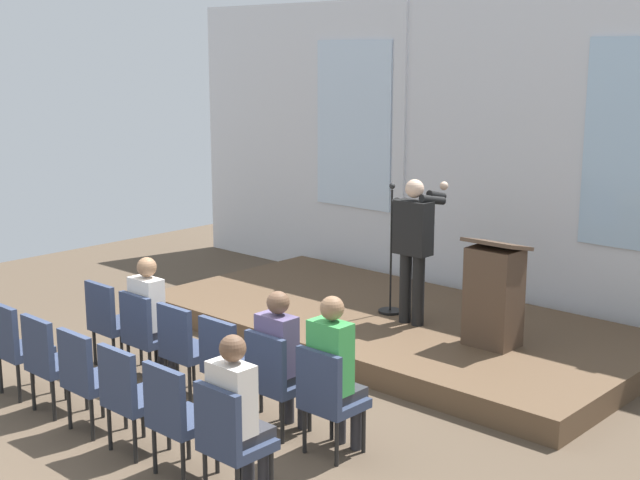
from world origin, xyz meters
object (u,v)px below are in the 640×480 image
(chair_r1_c1, at_px, (50,358))
(audience_r1_c5, at_px, (238,409))
(chair_r0_c4, at_px, (275,377))
(audience_r0_c1, at_px, (151,312))
(chair_r1_c3, at_px, (130,393))
(chair_r1_c0, at_px, (16,343))
(audience_r0_c5, at_px, (334,367))
(lectern, at_px, (494,294))
(chair_r0_c5, at_px, (328,395))
(audience_r0_c4, at_px, (281,354))
(chair_r0_c1, at_px, (146,331))
(chair_r1_c5, at_px, (230,436))
(chair_r1_c2, at_px, (88,374))
(chair_r0_c0, at_px, (110,319))
(chair_r0_c3, at_px, (227,360))
(chair_r1_c4, at_px, (177,413))
(speaker, at_px, (414,241))
(mic_stand, at_px, (390,285))
(chair_r0_c2, at_px, (184,345))

(chair_r1_c1, distance_m, audience_r1_c5, 2.50)
(chair_r0_c4, relative_size, chair_r1_c1, 1.00)
(audience_r0_c1, relative_size, chair_r1_c3, 1.38)
(chair_r1_c0, relative_size, chair_r1_c1, 1.00)
(audience_r0_c1, distance_m, audience_r0_c5, 2.49)
(chair_r1_c1, bearing_deg, lectern, 57.87)
(lectern, bearing_deg, chair_r0_c5, -87.61)
(audience_r0_c4, relative_size, audience_r0_c5, 0.95)
(chair_r0_c1, xyz_separation_m, audience_r0_c1, (0.00, 0.08, 0.19))
(audience_r1_c5, bearing_deg, chair_r1_c5, -90.00)
(chair_r0_c5, height_order, chair_r1_c1, same)
(chair_r0_c1, bearing_deg, chair_r1_c2, -59.92)
(chair_r0_c0, distance_m, chair_r0_c5, 3.11)
(chair_r1_c0, relative_size, audience_r1_c5, 0.72)
(chair_r1_c3, relative_size, chair_r1_c5, 1.00)
(chair_r0_c4, height_order, chair_r1_c5, same)
(chair_r0_c0, height_order, audience_r0_c1, audience_r0_c1)
(chair_r1_c3, distance_m, chair_r1_c5, 1.24)
(audience_r0_c4, distance_m, audience_r1_c5, 1.24)
(chair_r0_c3, bearing_deg, chair_r1_c4, -59.92)
(chair_r1_c5, bearing_deg, chair_r0_c4, 120.08)
(chair_r0_c5, height_order, chair_r1_c5, same)
(chair_r0_c4, bearing_deg, audience_r1_c5, -57.90)
(speaker, bearing_deg, lectern, -2.44)
(chair_r1_c0, xyz_separation_m, chair_r1_c2, (1.24, 0.00, 0.00))
(chair_r1_c0, bearing_deg, chair_r1_c3, 0.00)
(audience_r0_c5, relative_size, chair_r1_c1, 1.46)
(lectern, bearing_deg, audience_r0_c1, -132.13)
(chair_r1_c2, relative_size, chair_r1_c3, 1.00)
(mic_stand, height_order, audience_r0_c4, mic_stand)
(chair_r1_c3, bearing_deg, chair_r0_c2, 120.08)
(audience_r0_c5, relative_size, chair_r1_c2, 1.46)
(chair_r0_c0, height_order, chair_r1_c1, same)
(audience_r0_c1, height_order, chair_r1_c5, audience_r0_c1)
(lectern, height_order, chair_r0_c0, lectern)
(chair_r0_c3, bearing_deg, speaker, 89.06)
(audience_r0_c4, distance_m, chair_r1_c5, 1.33)
(chair_r1_c3, distance_m, chair_r1_c4, 0.62)
(audience_r0_c1, relative_size, chair_r1_c2, 1.38)
(chair_r0_c4, xyz_separation_m, chair_r1_c3, (-0.62, -1.07, 0.00))
(chair_r1_c5, bearing_deg, speaker, 107.39)
(chair_r0_c0, xyz_separation_m, chair_r1_c0, (0.00, -1.07, 0.00))
(chair_r1_c5, relative_size, audience_r1_c5, 0.72)
(chair_r0_c2, bearing_deg, chair_r1_c2, -90.00)
(lectern, xyz_separation_m, audience_r0_c4, (-0.51, -2.63, -0.10))
(chair_r0_c3, distance_m, chair_r1_c4, 1.24)
(mic_stand, distance_m, chair_r1_c1, 4.08)
(chair_r0_c4, distance_m, chair_r1_c3, 1.24)
(chair_r1_c5, bearing_deg, audience_r0_c1, 155.07)
(audience_r0_c5, bearing_deg, chair_r0_c0, -178.55)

